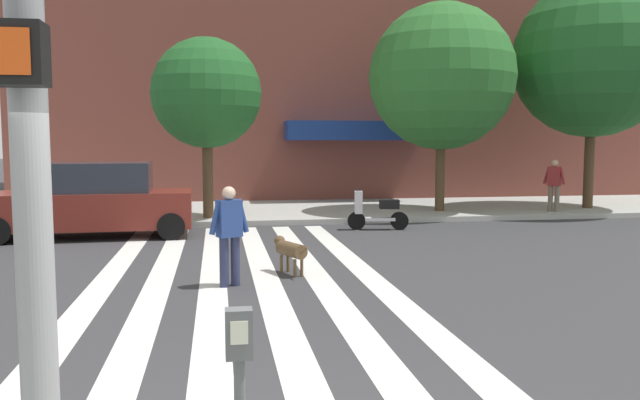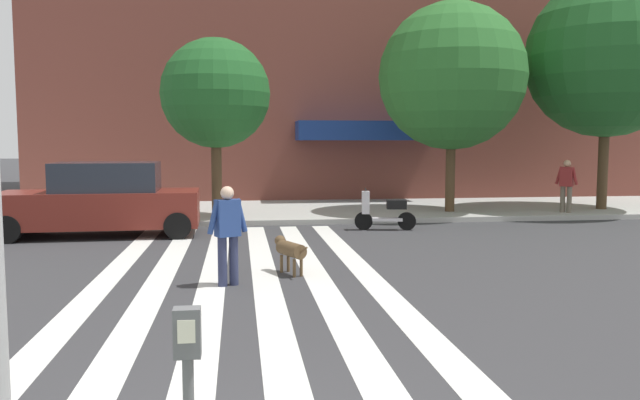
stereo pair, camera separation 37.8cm
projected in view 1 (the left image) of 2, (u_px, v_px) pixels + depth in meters
The scene contains 12 objects.
ground_plane at pixel (235, 279), 10.79m from camera, with size 160.00×160.00×0.00m, color #353538.
sidewalk_far at pixel (226, 212), 20.39m from camera, with size 80.00×6.00×0.15m, color #ADADA7.
crosswalk_stripes at pixel (240, 279), 10.80m from camera, with size 4.95×12.97×0.01m.
parking_meter_third_along at pixel (240, 399), 3.26m from camera, with size 0.14×0.11×1.36m.
parked_car_behind_first at pixel (93, 202), 15.44m from camera, with size 4.89×2.03×1.84m.
parked_scooter at pixel (378, 212), 16.79m from camera, with size 1.63×0.57×1.11m.
street_tree_nearest at pixel (206, 94), 17.93m from camera, with size 3.15×3.15×5.17m.
street_tree_middle at pixel (442, 77), 19.67m from camera, with size 4.58×4.58×6.52m.
street_tree_further at pixel (593, 58), 20.50m from camera, with size 5.19×5.19×7.52m.
pedestrian_dog_walker at pixel (229, 230), 10.19m from camera, with size 0.68×0.37×1.64m.
dog_on_leash at pixel (290, 249), 11.18m from camera, with size 0.56×1.03×0.65m.
pedestrian_bystander at pixel (554, 182), 19.74m from camera, with size 0.55×0.57×1.64m.
Camera 1 is at (-0.29, -3.92, 2.37)m, focal length 35.27 mm.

